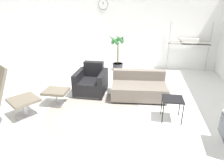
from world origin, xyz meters
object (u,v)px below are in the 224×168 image
lounge_chair (4,89)px  armchair_red (92,83)px  couch_low (139,88)px  side_table (173,101)px  potted_plant (118,55)px  ottoman (56,93)px  shelf_unit (186,42)px

lounge_chair → armchair_red: (1.22, 1.58, -0.41)m
couch_low → lounge_chair: bearing=27.7°
side_table → potted_plant: potted_plant is taller
ottoman → side_table: (2.51, -0.25, 0.14)m
couch_low → ottoman: bearing=16.5°
lounge_chair → couch_low: 2.91m
ottoman → side_table: size_ratio=1.15×
armchair_red → couch_low: (1.20, -0.05, -0.05)m
side_table → shelf_unit: 3.41m
ottoman → couch_low: size_ratio=0.39×
lounge_chair → ottoman: bearing=90.0°
side_table → shelf_unit: (0.75, 3.27, 0.57)m
armchair_red → shelf_unit: size_ratio=0.50×
lounge_chair → couch_low: lounge_chair is taller
lounge_chair → ottoman: size_ratio=2.33×
couch_low → armchair_red: bearing=-6.8°
potted_plant → side_table: bearing=-63.5°
armchair_red → potted_plant: bearing=-101.2°
lounge_chair → potted_plant: (1.63, 3.54, -0.17)m
ottoman → armchair_red: (0.63, 0.75, 0.01)m
couch_low → side_table: (0.68, -0.95, 0.18)m
ottoman → side_table: 2.52m
lounge_chair → shelf_unit: bearing=80.8°
couch_low → shelf_unit: bearing=-126.1°
ottoman → side_table: bearing=-5.6°
armchair_red → potted_plant: 2.02m
ottoman → couch_low: 1.96m
ottoman → lounge_chair: bearing=-125.8°
lounge_chair → side_table: bearing=46.4°
potted_plant → lounge_chair: bearing=-114.7°
couch_low → shelf_unit: shelf_unit is taller
armchair_red → couch_low: armchair_red is taller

